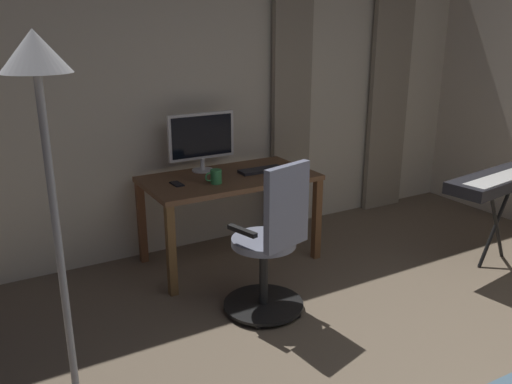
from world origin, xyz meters
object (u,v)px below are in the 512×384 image
office_chair (271,247)px  piano_keyboard (503,181)px  cell_phone_by_monitor (177,184)px  computer_monitor (202,138)px  desk (229,187)px  computer_keyboard (261,170)px  mug_coffee (216,177)px  floor_lamp (49,165)px

office_chair → piano_keyboard: 2.06m
cell_phone_by_monitor → piano_keyboard: 2.59m
office_chair → computer_monitor: bearing=72.7°
desk → computer_monitor: bearing=-64.7°
desk → computer_keyboard: 0.31m
computer_keyboard → mug_coffee: mug_coffee is taller
office_chair → computer_monitor: (-0.04, -1.17, 0.52)m
cell_phone_by_monitor → floor_lamp: 2.13m
desk → computer_monitor: size_ratio=2.38×
cell_phone_by_monitor → desk: bearing=178.7°
mug_coffee → floor_lamp: size_ratio=0.07×
cell_phone_by_monitor → office_chair: bearing=105.4°
floor_lamp → mug_coffee: bearing=-132.2°
computer_keyboard → cell_phone_by_monitor: (0.75, -0.00, -0.01)m
cell_phone_by_monitor → mug_coffee: size_ratio=1.06×
desk → cell_phone_by_monitor: cell_phone_by_monitor is taller
piano_keyboard → floor_lamp: 3.58m
computer_keyboard → floor_lamp: size_ratio=0.20×
desk → floor_lamp: (1.59, 1.68, 0.78)m
desk → computer_keyboard: (-0.29, 0.01, 0.10)m
computer_monitor → computer_keyboard: 0.56m
desk → floor_lamp: size_ratio=0.72×
desk → computer_monitor: computer_monitor is taller
computer_monitor → cell_phone_by_monitor: bearing=38.2°
cell_phone_by_monitor → floor_lamp: bearing=53.2°
computer_keyboard → floor_lamp: 2.61m
office_chair → computer_monitor: size_ratio=1.88×
mug_coffee → piano_keyboard: bearing=154.0°
computer_keyboard → office_chair: bearing=63.3°
piano_keyboard → floor_lamp: (3.47, 0.54, 0.71)m
mug_coffee → computer_keyboard: bearing=-165.5°
desk → computer_keyboard: computer_keyboard is taller
computer_keyboard → cell_phone_by_monitor: size_ratio=2.67×
office_chair → cell_phone_by_monitor: 0.98m
desk → piano_keyboard: (-1.88, 1.14, 0.07)m
desk → office_chair: 0.94m
mug_coffee → floor_lamp: 2.18m
desk → computer_keyboard: size_ratio=3.57×
computer_keyboard → cell_phone_by_monitor: bearing=-0.0°
cell_phone_by_monitor → mug_coffee: 0.30m
computer_monitor → floor_lamp: bearing=52.8°
computer_keyboard → floor_lamp: (1.89, 1.67, 0.68)m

